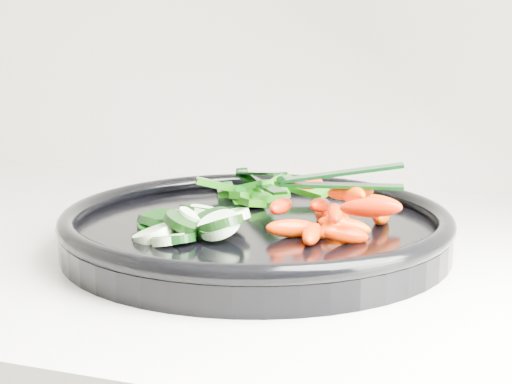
% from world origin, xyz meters
% --- Properties ---
extents(veggie_tray, '(0.43, 0.43, 0.04)m').
position_xyz_m(veggie_tray, '(-0.33, 1.68, 0.95)').
color(veggie_tray, black).
rests_on(veggie_tray, counter).
extents(cucumber_pile, '(0.12, 0.11, 0.04)m').
position_xyz_m(cucumber_pile, '(-0.38, 1.62, 0.96)').
color(cucumber_pile, black).
rests_on(cucumber_pile, veggie_tray).
extents(carrot_pile, '(0.13, 0.14, 0.05)m').
position_xyz_m(carrot_pile, '(-0.25, 1.67, 0.97)').
color(carrot_pile, '#DA5900').
rests_on(carrot_pile, veggie_tray).
extents(pepper_pile, '(0.15, 0.10, 0.04)m').
position_xyz_m(pepper_pile, '(-0.36, 1.78, 0.96)').
color(pepper_pile, '#1B6209').
rests_on(pepper_pile, veggie_tray).
extents(tong_carrot, '(0.11, 0.04, 0.02)m').
position_xyz_m(tong_carrot, '(-0.25, 1.67, 1.00)').
color(tong_carrot, black).
rests_on(tong_carrot, carrot_pile).
extents(tong_pepper, '(0.08, 0.10, 0.02)m').
position_xyz_m(tong_pepper, '(-0.36, 1.77, 0.98)').
color(tong_pepper, black).
rests_on(tong_pepper, pepper_pile).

